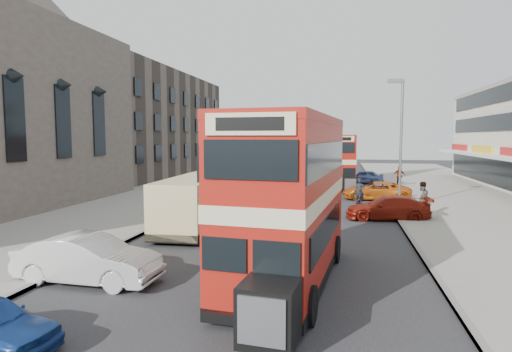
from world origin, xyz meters
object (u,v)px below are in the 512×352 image
Objects in this scene: bus_second at (338,161)px; car_right_c at (363,177)px; car_left_front at (88,259)px; car_right_a at (387,208)px; car_right_b at (376,191)px; pedestrian_far at (399,176)px; street_lamp at (400,134)px; pedestrian_near at (422,198)px; bus_main at (288,199)px; cyclist at (359,199)px; coach at (202,198)px.

bus_second is 5.09m from car_right_c.
car_right_a is at bearing -37.37° from car_left_front.
bus_second is at bearing -157.65° from car_right_b.
bus_second is 4.70× the size of pedestrian_far.
street_lamp is 0.97× the size of bus_second.
pedestrian_near is (1.97, -6.77, 0.45)m from car_right_b.
bus_main is 14.67m from cyclist.
bus_main is at bearing -6.72° from car_right_c.
car_right_b is 10.90m from car_right_c.
pedestrian_far reaches higher than car_right_b.
street_lamp is at bearing -80.51° from pedestrian_near.
car_right_a is at bearing -104.55° from bus_main.
cyclist is (-1.40, 3.01, -0.00)m from car_right_a.
coach is 9.13m from car_left_front.
bus_main is 4.68× the size of cyclist.
bus_second reaches higher than pedestrian_far.
car_right_b is at bearing 107.08° from bus_second.
pedestrian_far is at bearing 75.53° from cyclist.
car_right_b is 2.49× the size of pedestrian_near.
car_right_a is at bearing 1.77° from car_right_c.
pedestrian_far is (12.17, 19.82, -0.39)m from coach.
car_right_a is 2.54× the size of pedestrian_far.
pedestrian_near is at bearing -29.86° from cyclist.
cyclist is at bearing 91.54° from bus_second.
car_right_a is 0.94× the size of car_right_b.
bus_second is at bearing 67.17° from coach.
car_left_front is 2.29× the size of cyclist.
bus_main reaches higher than cyclist.
pedestrian_near is (6.05, 12.18, -1.53)m from bus_main.
bus_main is at bearing -100.06° from pedestrian_far.
bus_second reaches higher than car_right_b.
pedestrian_near reaches higher than car_right_b.
pedestrian_near reaches higher than pedestrian_far.
car_left_front is 0.95× the size of car_right_b.
bus_second is 4.32× the size of pedestrian_near.
car_right_b is at bearing -96.63° from bus_main.
bus_main is 28.44m from pedestrian_far.
car_left_front is 1.15× the size of car_right_c.
street_lamp reaches higher than car_left_front.
coach reaches higher than car_right_b.
bus_second is 14.78m from car_right_a.
pedestrian_far is (2.60, 16.32, 0.38)m from car_right_a.
car_left_front reaches higher than car_right_a.
car_right_c is (9.72, 31.15, -0.07)m from car_left_front.
car_left_front is at bearing -27.24° from car_right_b.
car_left_front is 1.01× the size of car_right_a.
car_right_a is 2.34× the size of pedestrian_near.
car_right_a is 3.32m from cyclist.
car_right_a is (4.12, 11.27, -2.00)m from bus_main.
pedestrian_far is (1.64, 12.90, -3.74)m from street_lamp.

